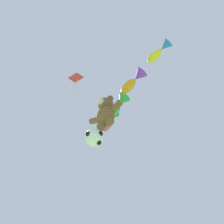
% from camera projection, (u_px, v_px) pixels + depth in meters
% --- Properties ---
extents(teddy_bear_kite, '(2.37, 1.05, 2.41)m').
position_uv_depth(teddy_bear_kite, '(106.00, 113.00, 13.92)').
color(teddy_bear_kite, brown).
extents(soccer_ball_kite, '(1.06, 1.05, 0.97)m').
position_uv_depth(soccer_ball_kite, '(94.00, 138.00, 12.93)').
color(soccer_ball_kite, white).
extents(fish_kite_goldfin, '(1.64, 0.77, 0.57)m').
position_uv_depth(fish_kite_goldfin, '(160.00, 51.00, 13.65)').
color(fish_kite_goldfin, yellow).
extents(fish_kite_tangerine, '(1.91, 0.99, 0.69)m').
position_uv_depth(fish_kite_tangerine, '(133.00, 81.00, 14.19)').
color(fish_kite_tangerine, orange).
extents(fish_kite_emerald, '(1.96, 1.23, 0.73)m').
position_uv_depth(fish_kite_emerald, '(118.00, 106.00, 15.32)').
color(fish_kite_emerald, green).
extents(fish_kite_magenta, '(1.83, 1.25, 0.64)m').
position_uv_depth(fish_kite_magenta, '(110.00, 121.00, 16.43)').
color(fish_kite_magenta, '#E53F9E').
extents(diamond_kite, '(0.93, 0.71, 2.43)m').
position_uv_depth(diamond_kite, '(76.00, 79.00, 17.55)').
color(diamond_kite, red).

